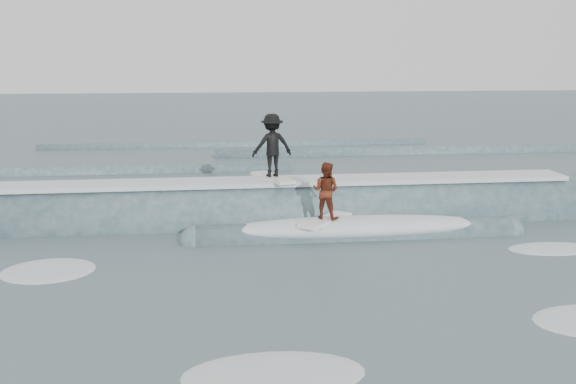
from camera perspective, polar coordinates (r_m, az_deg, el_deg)
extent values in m
plane|color=#3E535A|center=(15.38, 1.81, -7.04)|extent=(160.00, 160.00, 0.00)
cylinder|color=#324D55|center=(20.08, -0.35, -2.49)|extent=(21.21, 2.32, 2.32)
cylinder|color=#324D55|center=(18.29, 6.08, -4.00)|extent=(9.00, 0.95, 0.95)
sphere|color=#324D55|center=(17.84, -8.19, -4.47)|extent=(0.95, 0.95, 0.95)
sphere|color=#324D55|center=(19.78, 18.91, -3.37)|extent=(0.95, 0.95, 0.95)
cube|color=silver|center=(19.81, -0.35, 0.96)|extent=(18.00, 1.30, 0.14)
ellipsoid|color=silver|center=(18.21, 6.10, -3.09)|extent=(7.60, 1.30, 0.60)
cube|color=silver|center=(19.75, -1.42, 1.28)|extent=(1.26, 2.06, 0.10)
imported|color=black|center=(19.59, -1.43, 4.18)|extent=(1.35, 0.94, 1.92)
cube|color=white|center=(17.98, 3.34, -2.51)|extent=(1.76, 1.84, 0.10)
imported|color=#571F10|center=(17.78, 3.37, 0.13)|extent=(0.97, 0.91, 1.59)
ellipsoid|color=silver|center=(18.49, 22.46, -4.69)|extent=(2.03, 1.38, 0.10)
ellipsoid|color=silver|center=(16.43, -20.53, -6.56)|extent=(2.41, 1.64, 0.10)
ellipsoid|color=silver|center=(10.70, -1.30, -15.90)|extent=(2.64, 1.80, 0.10)
cylinder|color=#324D55|center=(29.74, -21.27, 1.42)|extent=(22.00, 0.70, 0.70)
cylinder|color=#324D55|center=(34.62, 12.02, 3.34)|extent=(22.00, 0.80, 0.80)
cylinder|color=#324D55|center=(36.74, -4.55, 4.05)|extent=(22.00, 0.60, 0.60)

